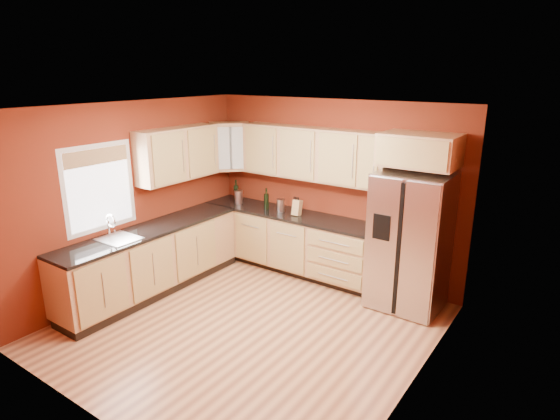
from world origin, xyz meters
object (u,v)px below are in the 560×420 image
object	(u,v)px
refrigerator	(410,241)
soap_dispenser	(373,224)
canister_left	(239,197)
wine_bottle_a	(266,199)
knife_block	(297,208)

from	to	relation	value
refrigerator	soap_dispenser	xyz separation A→B (m)	(-0.55, 0.07, 0.11)
canister_left	wine_bottle_a	size ratio (longest dim) A/B	0.64
soap_dispenser	canister_left	bearing A→B (deg)	-178.80
refrigerator	wine_bottle_a	size ratio (longest dim) A/B	5.34
wine_bottle_a	soap_dispenser	xyz separation A→B (m)	(1.74, 0.05, -0.08)
refrigerator	canister_left	distance (m)	2.85
wine_bottle_a	refrigerator	bearing A→B (deg)	-0.59
refrigerator	wine_bottle_a	bearing A→B (deg)	179.41
refrigerator	knife_block	xyz separation A→B (m)	(-1.74, 0.04, 0.14)
refrigerator	soap_dispenser	world-z (taller)	refrigerator
wine_bottle_a	knife_block	size ratio (longest dim) A/B	1.46
refrigerator	canister_left	size ratio (longest dim) A/B	8.29
canister_left	wine_bottle_a	distance (m)	0.56
refrigerator	wine_bottle_a	world-z (taller)	refrigerator
knife_block	soap_dispenser	bearing A→B (deg)	0.53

